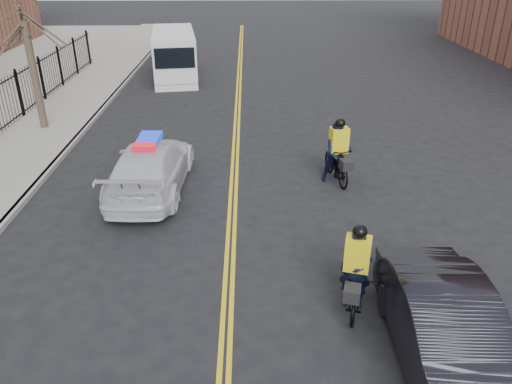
{
  "coord_description": "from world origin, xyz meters",
  "views": [
    {
      "loc": [
        0.44,
        -8.95,
        6.67
      ],
      "look_at": [
        0.63,
        1.79,
        1.3
      ],
      "focal_mm": 35.0,
      "sensor_mm": 36.0,
      "label": 1
    }
  ],
  "objects_px": {
    "police_cruiser": "(151,167)",
    "cyclist_near": "(355,278)",
    "cargo_van": "(174,56)",
    "cyclist_far": "(338,157)",
    "dark_sedan": "(447,333)"
  },
  "relations": [
    {
      "from": "police_cruiser",
      "to": "cyclist_far",
      "type": "height_order",
      "value": "cyclist_far"
    },
    {
      "from": "police_cruiser",
      "to": "cargo_van",
      "type": "distance_m",
      "value": 13.82
    },
    {
      "from": "dark_sedan",
      "to": "cyclist_far",
      "type": "bearing_deg",
      "value": 95.61
    },
    {
      "from": "cargo_van",
      "to": "cyclist_far",
      "type": "bearing_deg",
      "value": -71.45
    },
    {
      "from": "dark_sedan",
      "to": "cyclist_near",
      "type": "bearing_deg",
      "value": 127.47
    },
    {
      "from": "cyclist_near",
      "to": "cyclist_far",
      "type": "bearing_deg",
      "value": 100.47
    },
    {
      "from": "dark_sedan",
      "to": "cyclist_far",
      "type": "relative_size",
      "value": 2.17
    },
    {
      "from": "dark_sedan",
      "to": "cyclist_near",
      "type": "xyz_separation_m",
      "value": [
        -1.24,
        1.68,
        -0.09
      ]
    },
    {
      "from": "dark_sedan",
      "to": "cargo_van",
      "type": "bearing_deg",
      "value": 110.24
    },
    {
      "from": "cargo_van",
      "to": "cyclist_near",
      "type": "relative_size",
      "value": 3.04
    },
    {
      "from": "police_cruiser",
      "to": "cyclist_near",
      "type": "xyz_separation_m",
      "value": [
        5.01,
        -5.46,
        -0.09
      ]
    },
    {
      "from": "dark_sedan",
      "to": "cyclist_near",
      "type": "height_order",
      "value": "cyclist_near"
    },
    {
      "from": "cargo_van",
      "to": "cyclist_near",
      "type": "xyz_separation_m",
      "value": [
        6.04,
        -19.23,
        -0.56
      ]
    },
    {
      "from": "cyclist_far",
      "to": "cargo_van",
      "type": "bearing_deg",
      "value": 105.81
    },
    {
      "from": "dark_sedan",
      "to": "cargo_van",
      "type": "distance_m",
      "value": 22.15
    }
  ]
}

